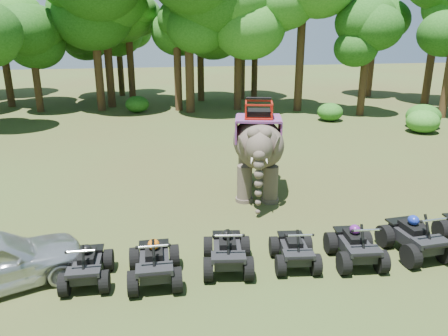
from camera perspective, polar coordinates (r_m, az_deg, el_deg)
The scene contains 25 objects.
ground at distance 13.33m, azimuth 0.89°, elevation -9.40°, with size 110.00×110.00×0.00m, color #47381E.
elephant at distance 16.36m, azimuth 4.44°, elevation 2.65°, with size 1.87×4.26×3.58m, color #51443A, non-canonical shape.
atv_0 at distance 11.62m, azimuth -17.52°, elevation -11.49°, with size 1.16×1.59×1.18m, color black, non-canonical shape.
atv_1 at distance 11.27m, azimuth -9.10°, elevation -11.42°, with size 1.29×1.77×1.31m, color black, non-canonical shape.
atv_2 at distance 11.64m, azimuth 0.46°, elevation -10.19°, with size 1.27×1.74×1.29m, color black, non-canonical shape.
atv_3 at distance 11.99m, azimuth 9.21°, elevation -9.88°, with size 1.15×1.58×1.17m, color black, non-canonical shape.
atv_4 at distance 12.45m, azimuth 16.86°, elevation -9.09°, with size 1.25×1.72×1.27m, color black, non-canonical shape.
atv_5 at distance 13.41m, azimuth 23.77°, elevation -7.65°, with size 1.35×1.85×1.37m, color black, non-canonical shape.
tree_0 at distance 32.69m, azimuth -6.13°, elevation 14.65°, with size 5.78×5.78×8.26m, color #195114, non-canonical shape.
tree_1 at distance 32.86m, azimuth 1.85°, elevation 15.17°, with size 6.11×6.11×8.73m, color #195114, non-canonical shape.
tree_2 at distance 32.85m, azimuth 9.99°, elevation 15.66°, with size 6.71×6.71×9.58m, color #195114, non-canonical shape.
tree_3 at distance 32.21m, azimuth 17.90°, elevation 12.74°, with size 4.92×4.92×7.02m, color #195114, non-canonical shape.
tree_25 at distance 34.69m, azimuth -23.53°, elevation 12.55°, with size 4.99×4.99×7.13m, color #195114, non-canonical shape.
tree_26 at distance 34.97m, azimuth -15.03°, elevation 15.64°, with size 6.85×6.85×9.79m, color #195114, non-canonical shape.
tree_27 at distance 40.56m, azimuth -16.33°, elevation 14.03°, with size 5.07×5.07×7.25m, color #195114, non-canonical shape.
tree_29 at distance 38.83m, azimuth 25.73°, elevation 15.08°, with size 7.19×7.19×10.27m, color #195114, non-canonical shape.
tree_30 at distance 36.44m, azimuth -12.18°, elevation 14.43°, with size 5.51×5.51×7.88m, color #195114, non-canonical shape.
tree_31 at distance 33.64m, azimuth -16.37°, elevation 15.57°, with size 6.95×6.95×9.93m, color #195114, non-canonical shape.
tree_32 at distance 38.62m, azimuth 4.06°, elevation 14.70°, with size 5.24×5.24×7.49m, color #195114, non-canonical shape.
tree_34 at distance 41.10m, azimuth 18.81°, elevation 14.05°, with size 5.27×5.27×7.53m, color #195114, non-canonical shape.
tree_36 at distance 37.86m, azimuth -26.81°, elevation 13.30°, with size 5.73×5.73×8.19m, color #195114, non-canonical shape.
tree_37 at distance 37.64m, azimuth 2.36°, elevation 16.18°, with size 6.66×6.66×9.52m, color #195114, non-canonical shape.
tree_38 at distance 31.82m, azimuth -4.63°, elevation 17.05°, with size 7.69×7.69×10.99m, color #195114, non-canonical shape.
tree_39 at distance 40.60m, azimuth -13.51°, elevation 14.34°, with size 5.15×5.15×7.36m, color #195114, non-canonical shape.
tree_40 at distance 36.89m, azimuth -3.11°, elevation 15.16°, with size 5.80×5.80×8.29m, color #195114, non-canonical shape.
Camera 1 is at (-2.22, -11.58, 6.22)m, focal length 35.00 mm.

